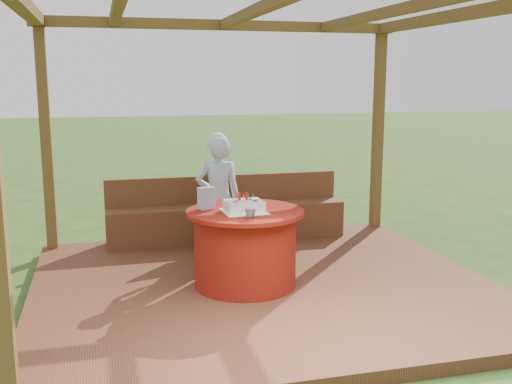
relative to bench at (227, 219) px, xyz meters
The scene contains 10 objects.
ground 1.76m from the bench, 90.00° to the right, with size 60.00×60.00×0.00m, color #2D511B.
deck 1.75m from the bench, 90.00° to the right, with size 4.50×4.00×0.12m, color brown.
pergola 2.65m from the bench, 90.00° to the right, with size 4.50×4.00×2.72m.
bench is the anchor object (origin of this frame).
table 1.76m from the bench, 95.98° to the right, with size 1.15×1.15×0.76m.
chair 0.50m from the bench, 109.16° to the right, with size 0.56×0.56×0.91m.
elderly_woman 0.94m from the bench, 108.29° to the right, with size 0.52×0.35×1.44m.
birthday_cake 1.91m from the bench, 96.57° to the right, with size 0.42×0.42×0.18m.
gift_bag 1.79m from the bench, 108.51° to the right, with size 0.15×0.10×0.21m, color #C57FA8.
drinking_glass 2.20m from the bench, 96.04° to the right, with size 0.10×0.10×0.09m, color silver.
Camera 1 is at (-1.51, -5.54, 2.13)m, focal length 42.00 mm.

